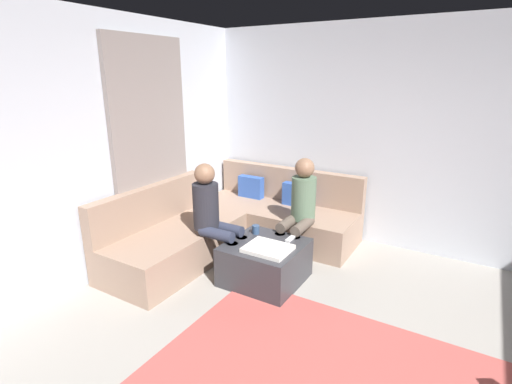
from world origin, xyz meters
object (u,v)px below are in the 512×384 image
(person_on_couch_side, at_px, (213,214))
(sectional_couch, at_px, (235,225))
(game_remote, at_px, (290,239))
(ottoman, at_px, (265,262))
(coffee_mug, at_px, (256,229))
(person_on_couch_back, at_px, (300,207))

(person_on_couch_side, bearing_deg, sectional_couch, -166.89)
(game_remote, relative_size, person_on_couch_side, 0.12)
(person_on_couch_side, bearing_deg, ottoman, 97.27)
(coffee_mug, height_order, person_on_couch_back, person_on_couch_back)
(sectional_couch, height_order, coffee_mug, sectional_couch)
(sectional_couch, bearing_deg, person_on_couch_side, -76.89)
(person_on_couch_back, relative_size, person_on_couch_side, 1.00)
(game_remote, relative_size, person_on_couch_back, 0.12)
(ottoman, bearing_deg, coffee_mug, 140.71)
(person_on_couch_back, bearing_deg, game_remote, 101.34)
(sectional_couch, height_order, game_remote, sectional_couch)
(person_on_couch_back, bearing_deg, sectional_couch, 3.72)
(sectional_couch, bearing_deg, ottoman, -36.82)
(ottoman, bearing_deg, game_remote, 50.71)
(ottoman, height_order, coffee_mug, coffee_mug)
(ottoman, bearing_deg, person_on_couch_back, 80.63)
(person_on_couch_back, xyz_separation_m, person_on_couch_side, (-0.70, -0.69, 0.00))
(ottoman, distance_m, person_on_couch_back, 0.77)
(sectional_couch, distance_m, game_remote, 1.00)
(game_remote, distance_m, person_on_couch_side, 0.86)
(sectional_couch, height_order, person_on_couch_back, person_on_couch_back)
(coffee_mug, bearing_deg, person_on_couch_side, -145.84)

